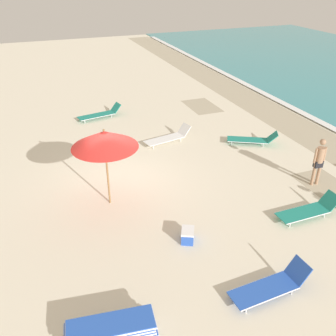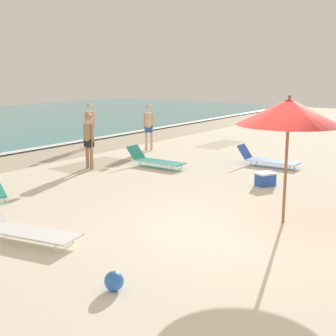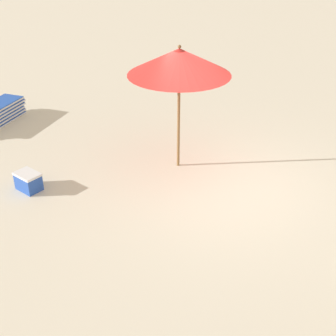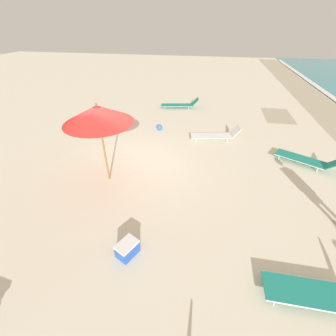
{
  "view_description": "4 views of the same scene",
  "coord_description": "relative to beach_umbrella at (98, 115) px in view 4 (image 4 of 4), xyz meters",
  "views": [
    {
      "loc": [
        11.22,
        -2.47,
        6.97
      ],
      "look_at": [
        0.99,
        1.44,
        0.93
      ],
      "focal_mm": 40.0,
      "sensor_mm": 36.0,
      "label": 1
    },
    {
      "loc": [
        -7.93,
        -4.08,
        3.13
      ],
      "look_at": [
        0.03,
        1.7,
        1.03
      ],
      "focal_mm": 50.0,
      "sensor_mm": 36.0,
      "label": 2
    },
    {
      "loc": [
        -0.8,
        8.18,
        4.89
      ],
      "look_at": [
        0.8,
        0.98,
        0.8
      ],
      "focal_mm": 50.0,
      "sensor_mm": 36.0,
      "label": 3
    },
    {
      "loc": [
        6.62,
        2.57,
        4.57
      ],
      "look_at": [
        0.89,
        1.46,
        0.68
      ],
      "focal_mm": 24.0,
      "sensor_mm": 36.0,
      "label": 4
    }
  ],
  "objects": [
    {
      "name": "beach_ball",
      "position": [
        -4.28,
        0.79,
        -2.14
      ],
      "size": [
        0.29,
        0.29,
        0.29
      ],
      "color": "blue",
      "rests_on": "ground_plane"
    },
    {
      "name": "sun_lounger_mid_beach_solo",
      "position": [
        -7.71,
        1.31,
        -2.07
      ],
      "size": [
        1.03,
        2.29,
        0.59
      ],
      "rotation": [
        0.0,
        0.0,
        0.2
      ],
      "color": "#1E8475",
      "rests_on": "ground_plane"
    },
    {
      "name": "ground_plane",
      "position": [
        -0.92,
        0.59,
        -2.36
      ],
      "size": [
        60.0,
        60.0,
        0.16
      ],
      "color": "beige"
    },
    {
      "name": "beach_umbrella",
      "position": [
        0.0,
        0.0,
        0.0
      ],
      "size": [
        2.06,
        2.06,
        2.62
      ],
      "color": "olive",
      "rests_on": "ground_plane"
    },
    {
      "name": "cooler_box",
      "position": [
        2.69,
        1.62,
        -2.1
      ],
      "size": [
        0.6,
        0.54,
        0.37
      ],
      "rotation": [
        0.0,
        0.0,
        2.68
      ],
      "color": "blue",
      "rests_on": "ground_plane"
    },
    {
      "name": "sun_lounger_near_water_right",
      "position": [
        2.95,
        5.61,
        -2.07
      ],
      "size": [
        0.65,
        2.04,
        0.6
      ],
      "rotation": [
        0.0,
        0.0,
        0.01
      ],
      "color": "#1E8475",
      "rests_on": "ground_plane"
    },
    {
      "name": "sun_lounger_beside_umbrella",
      "position": [
        -2.26,
        6.86,
        -2.07
      ],
      "size": [
        1.53,
        2.14,
        0.57
      ],
      "rotation": [
        0.0,
        0.0,
        -0.5
      ],
      "color": "#1E8475",
      "rests_on": "ground_plane"
    },
    {
      "name": "sun_lounger_under_umbrella",
      "position": [
        -3.77,
        3.51,
        -2.07
      ],
      "size": [
        1.02,
        2.23,
        0.61
      ],
      "rotation": [
        0.0,
        0.0,
        0.2
      ],
      "color": "white",
      "rests_on": "ground_plane"
    }
  ]
}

